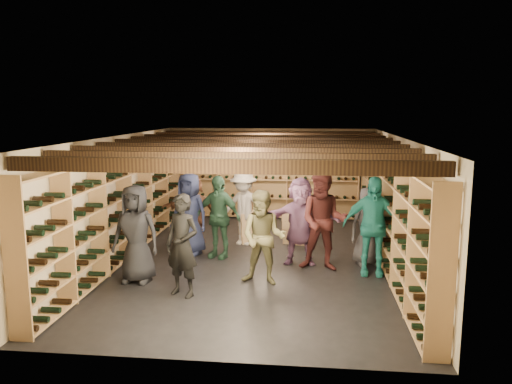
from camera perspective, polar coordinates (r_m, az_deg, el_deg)
The scene contains 21 objects.
ground at distance 9.88m, azimuth -0.26°, elevation -7.76°, with size 8.00×8.00×0.00m, color black.
walls at distance 9.59m, azimuth -0.26°, elevation -0.90°, with size 5.52×8.02×2.40m.
ceiling at distance 9.44m, azimuth -0.27°, elevation 6.28°, with size 5.50×8.00×0.01m, color beige.
ceiling_joists at distance 9.45m, azimuth -0.27°, elevation 5.43°, with size 5.40×7.12×0.18m.
wine_rack_left at distance 10.21m, azimuth -14.75°, elevation -1.28°, with size 0.32×7.50×2.15m.
wine_rack_right at distance 9.67m, azimuth 15.06°, elevation -1.89°, with size 0.32×7.50×2.15m.
wine_rack_back at distance 13.37m, azimuth 1.56°, elevation 1.57°, with size 4.70×0.30×2.15m.
crate_stack_left at distance 11.05m, azimuth -0.53°, elevation -4.04°, with size 0.58×0.49×0.68m.
crate_stack_right at distance 10.98m, azimuth 4.52°, elevation -4.15°, with size 0.58×0.46×0.68m.
crate_loose at distance 11.72m, azimuth 5.19°, elevation -4.57°, with size 0.50×0.33×0.17m, color tan.
person_0 at distance 8.71m, azimuth -13.56°, elevation -4.66°, with size 0.82×0.54×1.68m, color black.
person_1 at distance 7.95m, azimuth -8.44°, elevation -6.04°, with size 0.60×0.39×1.64m, color black.
person_2 at distance 8.39m, azimuth 0.85°, elevation -5.23°, with size 0.78×0.61×1.60m, color brown.
person_4 at distance 9.07m, azimuth 13.15°, elevation -3.78°, with size 1.04×0.43×1.77m, color teal.
person_5 at distance 11.03m, azimuth -7.16°, elevation -1.97°, with size 1.39×0.44×1.49m, color brown.
person_6 at distance 10.17m, azimuth -7.61°, elevation -2.48°, with size 0.81×0.53×1.67m, color #1E2649.
person_8 at distance 9.15m, azimuth 7.75°, elevation -3.31°, with size 0.89×0.69×1.83m, color #441B1B.
person_9 at distance 10.79m, azimuth -1.43°, elevation -1.81°, with size 1.05×0.60×1.62m, color #A69F98.
person_10 at distance 9.88m, azimuth -4.34°, elevation -2.84°, with size 0.96×0.40×1.65m, color #254835.
person_11 at distance 9.50m, azimuth 5.06°, elevation -3.32°, with size 1.54×0.49×1.66m, color #8B5C8C.
person_12 at distance 9.64m, azimuth 12.73°, elevation -3.83°, with size 0.73×0.48×1.49m, color #313034.
Camera 1 is at (1.05, -9.37, 2.95)m, focal length 35.00 mm.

